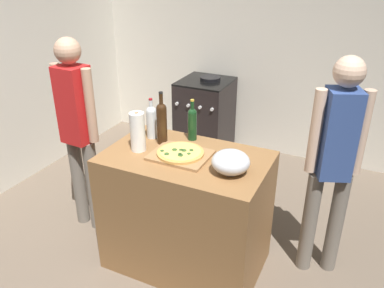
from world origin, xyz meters
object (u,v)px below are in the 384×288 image
(wine_bottle_clear, at_px, (162,121))
(person_in_red, at_px, (334,159))
(pizza, at_px, (180,153))
(paper_towel_roll, at_px, (138,132))
(person_in_stripes, at_px, (78,125))
(wine_bottle_green, at_px, (192,122))
(stove, at_px, (205,117))
(mixing_bowl, at_px, (231,162))
(wine_bottle_dark, at_px, (152,121))

(wine_bottle_clear, relative_size, person_in_red, 0.24)
(pizza, bearing_deg, paper_towel_roll, -173.56)
(person_in_stripes, height_order, person_in_red, person_in_stripes)
(paper_towel_roll, height_order, person_in_red, person_in_red)
(wine_bottle_green, bearing_deg, stove, 110.16)
(mixing_bowl, relative_size, wine_bottle_clear, 0.63)
(paper_towel_roll, bearing_deg, person_in_red, 18.53)
(paper_towel_roll, bearing_deg, pizza, 6.44)
(pizza, height_order, paper_towel_roll, paper_towel_roll)
(person_in_red, bearing_deg, pizza, -157.81)
(person_in_stripes, bearing_deg, paper_towel_roll, -10.57)
(wine_bottle_clear, bearing_deg, mixing_bowl, -18.28)
(person_in_stripes, bearing_deg, person_in_red, 9.05)
(person_in_red, bearing_deg, wine_bottle_green, -174.21)
(paper_towel_roll, bearing_deg, mixing_bowl, -2.14)
(stove, bearing_deg, mixing_bowl, -62.22)
(wine_bottle_green, relative_size, person_in_red, 0.19)
(wine_bottle_dark, height_order, person_in_red, person_in_red)
(paper_towel_roll, height_order, wine_bottle_clear, wine_bottle_clear)
(stove, height_order, person_in_red, person_in_red)
(wine_bottle_dark, distance_m, person_in_red, 1.33)
(stove, height_order, person_in_stripes, person_in_stripes)
(wine_bottle_green, height_order, stove, wine_bottle_green)
(paper_towel_roll, xyz_separation_m, stove, (-0.31, 1.90, -0.62))
(pizza, bearing_deg, wine_bottle_green, 99.15)
(wine_bottle_green, relative_size, stove, 0.34)
(paper_towel_roll, height_order, person_in_stripes, person_in_stripes)
(pizza, relative_size, stove, 0.35)
(stove, bearing_deg, wine_bottle_clear, -76.83)
(mixing_bowl, height_order, wine_bottle_dark, wine_bottle_dark)
(wine_bottle_green, height_order, person_in_stripes, person_in_stripes)
(wine_bottle_green, xyz_separation_m, person_in_stripes, (-0.92, -0.21, -0.11))
(paper_towel_roll, xyz_separation_m, wine_bottle_clear, (0.10, 0.18, 0.03))
(mixing_bowl, distance_m, wine_bottle_green, 0.57)
(wine_bottle_clear, bearing_deg, wine_bottle_dark, 156.37)
(mixing_bowl, bearing_deg, paper_towel_roll, 177.86)
(mixing_bowl, relative_size, person_in_red, 0.15)
(stove, bearing_deg, person_in_stripes, -101.08)
(stove, bearing_deg, paper_towel_roll, -80.83)
(wine_bottle_clear, distance_m, wine_bottle_dark, 0.13)
(mixing_bowl, height_order, wine_bottle_clear, wine_bottle_clear)
(pizza, bearing_deg, wine_bottle_dark, 150.55)
(paper_towel_roll, relative_size, wine_bottle_green, 0.90)
(pizza, relative_size, person_in_red, 0.20)
(pizza, xyz_separation_m, mixing_bowl, (0.39, -0.06, 0.05))
(wine_bottle_green, bearing_deg, mixing_bowl, -39.00)
(paper_towel_roll, height_order, wine_bottle_green, wine_bottle_green)
(wine_bottle_dark, distance_m, stove, 1.80)
(mixing_bowl, height_order, paper_towel_roll, paper_towel_roll)
(mixing_bowl, bearing_deg, wine_bottle_dark, 160.83)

